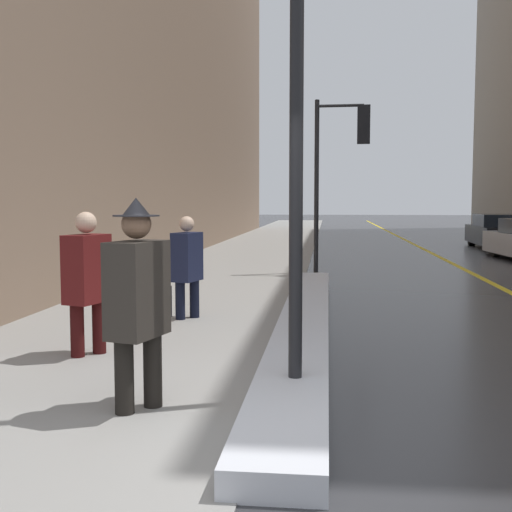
{
  "coord_description": "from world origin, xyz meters",
  "views": [
    {
      "loc": [
        0.5,
        -4.07,
        1.74
      ],
      "look_at": [
        -0.4,
        4.0,
        1.05
      ],
      "focal_mm": 45.0,
      "sensor_mm": 36.0,
      "label": 1
    }
  ],
  "objects_px": {
    "pedestrian_in_fedora": "(138,296)",
    "lamp_post": "(297,16)",
    "pedestrian_trailing": "(187,262)",
    "pedestrian_nearside": "(87,277)",
    "parked_car_black": "(500,232)",
    "traffic_light_near": "(344,148)"
  },
  "relations": [
    {
      "from": "pedestrian_in_fedora",
      "to": "pedestrian_nearside",
      "type": "relative_size",
      "value": 1.09
    },
    {
      "from": "pedestrian_in_fedora",
      "to": "pedestrian_nearside",
      "type": "xyz_separation_m",
      "value": [
        -1.13,
        1.79,
        -0.06
      ]
    },
    {
      "from": "traffic_light_near",
      "to": "pedestrian_nearside",
      "type": "distance_m",
      "value": 9.44
    },
    {
      "from": "traffic_light_near",
      "to": "pedestrian_nearside",
      "type": "bearing_deg",
      "value": -106.97
    },
    {
      "from": "pedestrian_in_fedora",
      "to": "lamp_post",
      "type": "bearing_deg",
      "value": 125.22
    },
    {
      "from": "traffic_light_near",
      "to": "pedestrian_in_fedora",
      "type": "bearing_deg",
      "value": -98.02
    },
    {
      "from": "lamp_post",
      "to": "pedestrian_nearside",
      "type": "distance_m",
      "value": 3.64
    },
    {
      "from": "pedestrian_in_fedora",
      "to": "pedestrian_trailing",
      "type": "xyz_separation_m",
      "value": [
        -0.51,
        4.14,
        -0.12
      ]
    },
    {
      "from": "traffic_light_near",
      "to": "pedestrian_in_fedora",
      "type": "height_order",
      "value": "traffic_light_near"
    },
    {
      "from": "pedestrian_nearside",
      "to": "lamp_post",
      "type": "bearing_deg",
      "value": 76.41
    },
    {
      "from": "traffic_light_near",
      "to": "lamp_post",
      "type": "bearing_deg",
      "value": -91.34
    },
    {
      "from": "lamp_post",
      "to": "pedestrian_trailing",
      "type": "distance_m",
      "value": 4.77
    },
    {
      "from": "pedestrian_nearside",
      "to": "parked_car_black",
      "type": "bearing_deg",
      "value": 168.59
    },
    {
      "from": "pedestrian_in_fedora",
      "to": "pedestrian_nearside",
      "type": "distance_m",
      "value": 2.12
    },
    {
      "from": "lamp_post",
      "to": "parked_car_black",
      "type": "distance_m",
      "value": 20.66
    },
    {
      "from": "traffic_light_near",
      "to": "parked_car_black",
      "type": "xyz_separation_m",
      "value": [
        6.07,
        9.33,
        -2.4
      ]
    },
    {
      "from": "lamp_post",
      "to": "pedestrian_in_fedora",
      "type": "xyz_separation_m",
      "value": [
        -1.27,
        -0.46,
        -2.33
      ]
    },
    {
      "from": "pedestrian_trailing",
      "to": "parked_car_black",
      "type": "xyz_separation_m",
      "value": [
        8.5,
        15.66,
        -0.24
      ]
    },
    {
      "from": "parked_car_black",
      "to": "lamp_post",
      "type": "bearing_deg",
      "value": 162.9
    },
    {
      "from": "pedestrian_nearside",
      "to": "parked_car_black",
      "type": "relative_size",
      "value": 0.37
    },
    {
      "from": "traffic_light_near",
      "to": "pedestrian_trailing",
      "type": "height_order",
      "value": "traffic_light_near"
    },
    {
      "from": "pedestrian_in_fedora",
      "to": "parked_car_black",
      "type": "distance_m",
      "value": 21.36
    }
  ]
}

